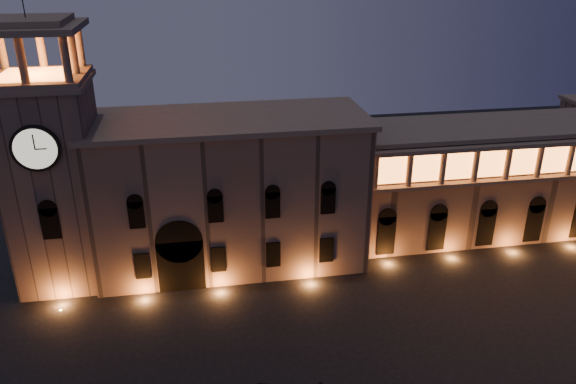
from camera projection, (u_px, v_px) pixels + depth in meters
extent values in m
plane|color=black|center=(278.00, 384.00, 48.20)|extent=(160.00, 160.00, 0.00)
cube|color=#775D4E|center=(231.00, 194.00, 64.35)|extent=(30.00, 12.00, 17.00)
cube|color=#856F5C|center=(227.00, 119.00, 60.83)|extent=(30.80, 12.80, 0.60)
cube|color=black|center=(181.00, 264.00, 60.74)|extent=(5.00, 1.40, 6.00)
cylinder|color=black|center=(179.00, 239.00, 59.54)|extent=(5.00, 1.40, 5.00)
cube|color=orange|center=(181.00, 266.00, 60.64)|extent=(4.20, 0.20, 5.00)
cube|color=#775D4E|center=(56.00, 188.00, 59.55)|extent=(9.00, 9.00, 22.00)
cube|color=#856F5C|center=(37.00, 83.00, 55.05)|extent=(9.80, 9.80, 0.50)
cylinder|color=black|center=(36.00, 149.00, 52.92)|extent=(4.60, 0.35, 4.60)
cylinder|color=beige|center=(35.00, 149.00, 52.80)|extent=(4.00, 0.12, 4.00)
cube|color=#856F5C|center=(36.00, 77.00, 54.85)|extent=(9.40, 9.40, 0.50)
cube|color=orange|center=(36.00, 74.00, 54.73)|extent=(6.80, 6.80, 0.15)
cylinder|color=#856F5C|center=(22.00, 60.00, 50.48)|extent=(0.76, 0.76, 4.20)
cylinder|color=#856F5C|center=(66.00, 59.00, 51.07)|extent=(0.76, 0.76, 4.20)
cylinder|color=#856F5C|center=(1.00, 48.00, 56.74)|extent=(0.76, 0.76, 4.20)
cylinder|color=#856F5C|center=(41.00, 47.00, 57.34)|extent=(0.76, 0.76, 4.20)
cylinder|color=#856F5C|center=(80.00, 46.00, 57.93)|extent=(0.76, 0.76, 4.20)
cylinder|color=#856F5C|center=(73.00, 52.00, 54.50)|extent=(0.76, 0.76, 4.20)
cube|color=#856F5C|center=(27.00, 27.00, 52.95)|extent=(9.80, 9.80, 0.60)
cube|color=#856F5C|center=(26.00, 21.00, 52.71)|extent=(7.50, 7.50, 0.60)
cube|color=brown|center=(494.00, 180.00, 72.08)|extent=(40.00, 10.00, 14.00)
cube|color=#856F5C|center=(503.00, 126.00, 69.18)|extent=(40.60, 10.60, 0.50)
cube|color=#856F5C|center=(521.00, 179.00, 66.20)|extent=(40.00, 1.20, 0.40)
cube|color=#856F5C|center=(527.00, 145.00, 64.47)|extent=(40.00, 1.40, 0.50)
cube|color=orange|center=(521.00, 160.00, 65.81)|extent=(38.00, 0.15, 3.60)
cylinder|color=#856F5C|center=(375.00, 172.00, 62.50)|extent=(0.70, 0.70, 4.00)
cylinder|color=#856F5C|center=(410.00, 169.00, 63.12)|extent=(0.70, 0.70, 4.00)
cylinder|color=#856F5C|center=(443.00, 167.00, 63.75)|extent=(0.70, 0.70, 4.00)
cylinder|color=#856F5C|center=(476.00, 165.00, 64.38)|extent=(0.70, 0.70, 4.00)
cylinder|color=#856F5C|center=(508.00, 163.00, 65.00)|extent=(0.70, 0.70, 4.00)
cylinder|color=#856F5C|center=(539.00, 161.00, 65.63)|extent=(0.70, 0.70, 4.00)
cylinder|color=#856F5C|center=(570.00, 159.00, 66.26)|extent=(0.70, 0.70, 4.00)
sphere|color=black|center=(320.00, 383.00, 39.28)|extent=(0.25, 0.25, 0.25)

